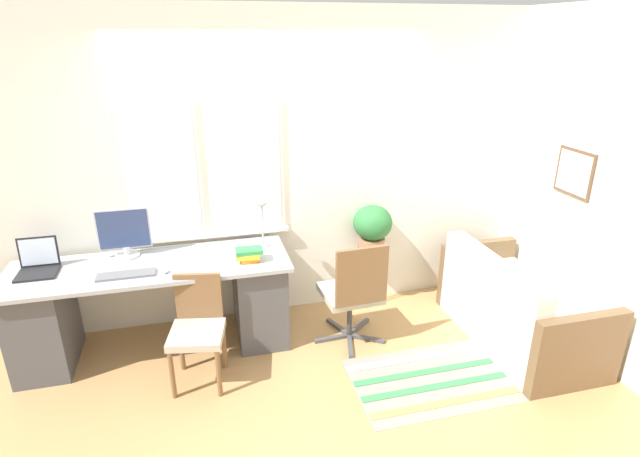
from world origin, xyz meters
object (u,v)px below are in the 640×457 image
object	(u,v)px
desk_lamp	(262,215)
desk_chair_wooden	(198,327)
monitor	(124,233)
plant_stand	(371,255)
mouse	(166,271)
laptop	(38,265)
couch_loveseat	(515,310)
keyboard	(126,275)
office_chair_swivel	(354,292)
potted_plant	(373,225)
book_stack	(249,254)

from	to	relation	value
desk_lamp	desk_chair_wooden	xyz separation A→B (m)	(-0.60, -0.64, -0.61)
monitor	plant_stand	bearing A→B (deg)	1.82
mouse	desk_chair_wooden	xyz separation A→B (m)	(0.20, -0.30, -0.34)
laptop	couch_loveseat	world-z (taller)	laptop
keyboard	office_chair_swivel	bearing A→B (deg)	-5.36
mouse	desk_lamp	xyz separation A→B (m)	(0.80, 0.34, 0.26)
monitor	couch_loveseat	distance (m)	3.30
mouse	monitor	bearing A→B (deg)	128.56
monitor	mouse	bearing A→B (deg)	-51.44
plant_stand	desk_chair_wooden	bearing A→B (deg)	-155.10
mouse	office_chair_swivel	xyz separation A→B (m)	(1.46, -0.14, -0.31)
couch_loveseat	potted_plant	xyz separation A→B (m)	(-0.98, 0.90, 0.53)
keyboard	book_stack	world-z (taller)	book_stack
mouse	desk_lamp	distance (m)	0.90
office_chair_swivel	book_stack	bearing A→B (deg)	-16.46
desk_chair_wooden	laptop	bearing A→B (deg)	164.93
mouse	keyboard	bearing A→B (deg)	176.07
potted_plant	office_chair_swivel	bearing A→B (deg)	-121.70
keyboard	mouse	world-z (taller)	mouse
laptop	office_chair_swivel	bearing A→B (deg)	-9.42
plant_stand	desk_lamp	bearing A→B (deg)	-173.35
keyboard	book_stack	size ratio (longest dim) A/B	1.92
potted_plant	keyboard	bearing A→B (deg)	-168.30
mouse	book_stack	bearing A→B (deg)	4.34
laptop	monitor	distance (m)	0.66
monitor	keyboard	distance (m)	0.42
keyboard	desk_lamp	distance (m)	1.16
book_stack	plant_stand	world-z (taller)	book_stack
plant_stand	monitor	bearing A→B (deg)	-178.18
keyboard	potted_plant	xyz separation A→B (m)	(2.12, 0.44, 0.03)
desk_chair_wooden	book_stack	bearing A→B (deg)	49.43
monitor	desk_lamp	distance (m)	1.11
book_stack	mouse	bearing A→B (deg)	-175.66
desk_lamp	plant_stand	xyz separation A→B (m)	(1.04, 0.12, -0.54)
mouse	couch_loveseat	xyz separation A→B (m)	(2.81, -0.44, -0.51)
laptop	desk_chair_wooden	distance (m)	1.32
keyboard	monitor	bearing A→B (deg)	93.81
monitor	office_chair_swivel	world-z (taller)	monitor
book_stack	keyboard	bearing A→B (deg)	-178.22
mouse	desk_lamp	world-z (taller)	desk_lamp
desk_chair_wooden	office_chair_swivel	bearing A→B (deg)	18.07
plant_stand	potted_plant	bearing A→B (deg)	180.00
laptop	monitor	size ratio (longest dim) A/B	0.69
keyboard	plant_stand	world-z (taller)	keyboard
keyboard	mouse	distance (m)	0.29
couch_loveseat	plant_stand	bearing A→B (deg)	47.35
monitor	couch_loveseat	world-z (taller)	monitor
laptop	desk_chair_wooden	xyz separation A→B (m)	(1.13, -0.55, -0.38)
mouse	office_chair_swivel	distance (m)	1.50
office_chair_swivel	potted_plant	distance (m)	0.78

